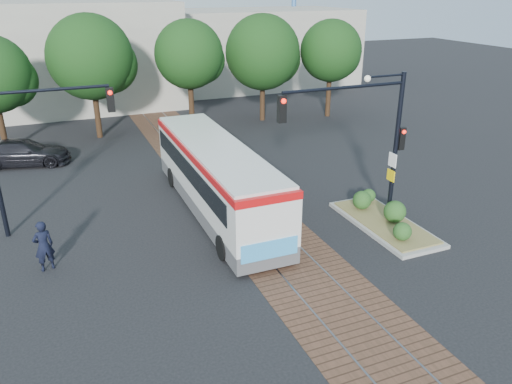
{
  "coord_description": "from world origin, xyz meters",
  "views": [
    {
      "loc": [
        -7.2,
        -15.98,
        9.23
      ],
      "look_at": [
        -0.18,
        0.82,
        1.6
      ],
      "focal_mm": 35.0,
      "sensor_mm": 36.0,
      "label": 1
    }
  ],
  "objects_px": {
    "signal_pole_main": "(371,129)",
    "officer": "(44,246)",
    "parked_car": "(23,153)",
    "traffic_island": "(384,217)",
    "city_bus": "(216,175)",
    "signal_pole_left": "(22,139)"
  },
  "relations": [
    {
      "from": "traffic_island",
      "to": "officer",
      "type": "relative_size",
      "value": 2.8
    },
    {
      "from": "city_bus",
      "to": "officer",
      "type": "distance_m",
      "value": 7.46
    },
    {
      "from": "city_bus",
      "to": "officer",
      "type": "height_order",
      "value": "city_bus"
    },
    {
      "from": "parked_car",
      "to": "traffic_island",
      "type": "bearing_deg",
      "value": -122.88
    },
    {
      "from": "signal_pole_main",
      "to": "parked_car",
      "type": "height_order",
      "value": "signal_pole_main"
    },
    {
      "from": "city_bus",
      "to": "officer",
      "type": "relative_size",
      "value": 6.11
    },
    {
      "from": "traffic_island",
      "to": "signal_pole_main",
      "type": "relative_size",
      "value": 0.87
    },
    {
      "from": "traffic_island",
      "to": "signal_pole_main",
      "type": "height_order",
      "value": "signal_pole_main"
    },
    {
      "from": "traffic_island",
      "to": "parked_car",
      "type": "relative_size",
      "value": 1.07
    },
    {
      "from": "signal_pole_left",
      "to": "parked_car",
      "type": "distance_m",
      "value": 9.42
    },
    {
      "from": "signal_pole_main",
      "to": "officer",
      "type": "xyz_separation_m",
      "value": [
        -11.99,
        1.51,
        -3.23
      ]
    },
    {
      "from": "parked_car",
      "to": "city_bus",
      "type": "bearing_deg",
      "value": -129.18
    },
    {
      "from": "signal_pole_left",
      "to": "traffic_island",
      "type": "bearing_deg",
      "value": -20.36
    },
    {
      "from": "signal_pole_left",
      "to": "parked_car",
      "type": "height_order",
      "value": "signal_pole_left"
    },
    {
      "from": "signal_pole_main",
      "to": "officer",
      "type": "height_order",
      "value": "signal_pole_main"
    },
    {
      "from": "traffic_island",
      "to": "officer",
      "type": "distance_m",
      "value": 13.06
    },
    {
      "from": "traffic_island",
      "to": "parked_car",
      "type": "bearing_deg",
      "value": 135.02
    },
    {
      "from": "signal_pole_main",
      "to": "signal_pole_left",
      "type": "height_order",
      "value": "signal_pole_main"
    },
    {
      "from": "parked_car",
      "to": "officer",
      "type": "bearing_deg",
      "value": -164.08
    },
    {
      "from": "officer",
      "to": "city_bus",
      "type": "bearing_deg",
      "value": -177.0
    },
    {
      "from": "traffic_island",
      "to": "parked_car",
      "type": "xyz_separation_m",
      "value": [
        -13.76,
        13.75,
        0.37
      ]
    },
    {
      "from": "signal_pole_main",
      "to": "traffic_island",
      "type": "bearing_deg",
      "value": -5.36
    }
  ]
}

